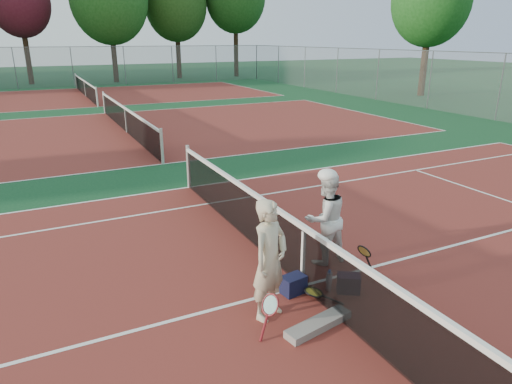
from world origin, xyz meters
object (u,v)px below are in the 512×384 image
(racket_red, at_px, (270,315))
(racket_spare, at_px, (314,294))
(net_main, at_px, (303,256))
(sports_bag_purple, at_px, (349,283))
(player_b, at_px, (325,218))
(racket_black_held, at_px, (364,259))
(sports_bag_navy, at_px, (293,285))
(water_bottle, at_px, (329,281))
(player_a, at_px, (270,260))

(racket_red, height_order, racket_spare, racket_red)
(net_main, bearing_deg, sports_bag_purple, -38.70)
(player_b, xyz_separation_m, racket_black_held, (0.32, -0.66, -0.53))
(player_b, height_order, racket_black_held, player_b)
(player_b, relative_size, racket_spare, 2.65)
(net_main, xyz_separation_m, sports_bag_navy, (-0.22, -0.11, -0.37))
(racket_red, bearing_deg, water_bottle, -6.06)
(racket_red, relative_size, racket_black_held, 1.05)
(net_main, distance_m, racket_red, 1.31)
(sports_bag_navy, xyz_separation_m, sports_bag_purple, (0.77, -0.33, -0.00))
(player_b, bearing_deg, racket_spare, 47.78)
(racket_black_held, relative_size, water_bottle, 1.73)
(racket_red, relative_size, water_bottle, 1.81)
(sports_bag_navy, bearing_deg, sports_bag_purple, -23.43)
(player_a, relative_size, racket_red, 3.11)
(net_main, relative_size, sports_bag_purple, 32.21)
(racket_red, bearing_deg, player_a, 34.81)
(player_a, height_order, sports_bag_purple, player_a)
(net_main, relative_size, player_a, 6.49)
(racket_black_held, bearing_deg, racket_red, 1.07)
(player_a, bearing_deg, sports_bag_purple, -25.71)
(net_main, bearing_deg, player_a, -150.91)
(racket_spare, bearing_deg, water_bottle, -113.03)
(racket_black_held, height_order, racket_spare, racket_black_held)
(player_b, bearing_deg, racket_red, 36.68)
(player_a, bearing_deg, racket_red, -142.64)
(sports_bag_purple, relative_size, water_bottle, 1.14)
(racket_spare, height_order, sports_bag_navy, sports_bag_navy)
(net_main, xyz_separation_m, racket_black_held, (1.09, -0.10, -0.25))
(water_bottle, bearing_deg, sports_bag_purple, -33.45)
(sports_bag_navy, bearing_deg, net_main, 25.46)
(sports_bag_navy, relative_size, water_bottle, 1.19)
(player_a, xyz_separation_m, racket_spare, (0.80, 0.10, -0.78))
(water_bottle, bearing_deg, net_main, 137.59)
(racket_black_held, distance_m, sports_bag_navy, 1.31)
(player_b, relative_size, sports_bag_purple, 4.64)
(racket_black_held, height_order, sports_bag_purple, racket_black_held)
(sports_bag_navy, distance_m, water_bottle, 0.55)
(player_b, relative_size, racket_red, 2.91)
(net_main, bearing_deg, player_b, 35.79)
(sports_bag_navy, distance_m, sports_bag_purple, 0.84)
(sports_bag_navy, xyz_separation_m, water_bottle, (0.52, -0.17, 0.01))
(racket_red, distance_m, water_bottle, 1.42)
(net_main, relative_size, racket_red, 20.19)
(net_main, distance_m, player_a, 0.99)
(racket_black_held, bearing_deg, player_b, -82.20)
(racket_black_held, distance_m, water_bottle, 0.81)
(racket_spare, xyz_separation_m, sports_bag_purple, (0.56, -0.09, 0.08))
(sports_bag_navy, bearing_deg, water_bottle, -18.17)
(net_main, distance_m, sports_bag_navy, 0.44)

